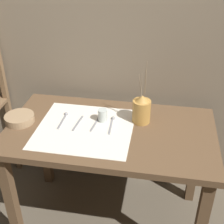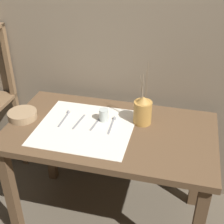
{
  "view_description": "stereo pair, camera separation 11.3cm",
  "coord_description": "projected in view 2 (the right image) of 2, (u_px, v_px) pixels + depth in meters",
  "views": [
    {
      "loc": [
        0.28,
        -1.5,
        1.81
      ],
      "look_at": [
        0.01,
        0.0,
        0.88
      ],
      "focal_mm": 50.0,
      "sensor_mm": 36.0,
      "label": 1
    },
    {
      "loc": [
        0.39,
        -1.48,
        1.81
      ],
      "look_at": [
        0.01,
        0.0,
        0.88
      ],
      "focal_mm": 50.0,
      "sensor_mm": 36.0,
      "label": 2
    }
  ],
  "objects": [
    {
      "name": "spoon_outer",
      "position": [
        67.0,
        115.0,
        1.97
      ],
      "size": [
        0.02,
        0.18,
        0.02
      ],
      "color": "gray",
      "rests_on": "wooden_table"
    },
    {
      "name": "pitcher_with_flowers",
      "position": [
        143.0,
        111.0,
        1.86
      ],
      "size": [
        0.11,
        0.11,
        0.39
      ],
      "color": "#B7843D",
      "rests_on": "wooden_table"
    },
    {
      "name": "wooden_table",
      "position": [
        110.0,
        144.0,
        1.9
      ],
      "size": [
        1.24,
        0.69,
        0.76
      ],
      "color": "brown",
      "rests_on": "ground_plane"
    },
    {
      "name": "spoon_inner",
      "position": [
        113.0,
        121.0,
        1.91
      ],
      "size": [
        0.03,
        0.18,
        0.02
      ],
      "color": "gray",
      "rests_on": "wooden_table"
    },
    {
      "name": "stone_wall_back",
      "position": [
        128.0,
        34.0,
        2.0
      ],
      "size": [
        7.0,
        0.06,
        2.4
      ],
      "color": "#7A6B56",
      "rests_on": "ground_plane"
    },
    {
      "name": "wooden_bowl",
      "position": [
        23.0,
        115.0,
        1.94
      ],
      "size": [
        0.18,
        0.18,
        0.05
      ],
      "color": "#9E7F5B",
      "rests_on": "wooden_table"
    },
    {
      "name": "fork_outer",
      "position": [
        96.0,
        123.0,
        1.89
      ],
      "size": [
        0.03,
        0.17,
        0.0
      ],
      "color": "gray",
      "rests_on": "wooden_table"
    },
    {
      "name": "fork_inner",
      "position": [
        79.0,
        122.0,
        1.9
      ],
      "size": [
        0.03,
        0.17,
        0.0
      ],
      "color": "gray",
      "rests_on": "wooden_table"
    },
    {
      "name": "ground_plane",
      "position": [
        110.0,
        217.0,
        2.24
      ],
      "size": [
        12.0,
        12.0,
        0.0
      ],
      "primitive_type": "plane",
      "color": "brown"
    },
    {
      "name": "linen_cloth",
      "position": [
        85.0,
        127.0,
        1.86
      ],
      "size": [
        0.56,
        0.52,
        0.0
      ],
      "color": "silver",
      "rests_on": "wooden_table"
    },
    {
      "name": "glass_tumbler_near",
      "position": [
        104.0,
        115.0,
        1.9
      ],
      "size": [
        0.06,
        0.06,
        0.08
      ],
      "color": "#B7C1BC",
      "rests_on": "wooden_table"
    }
  ]
}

